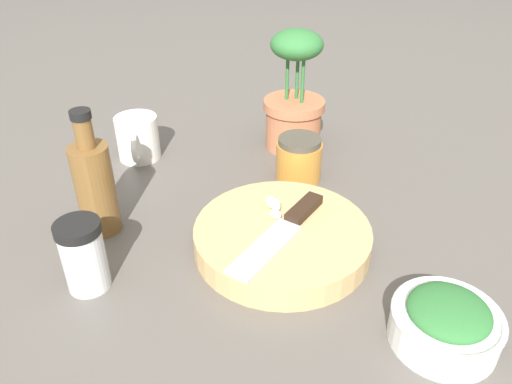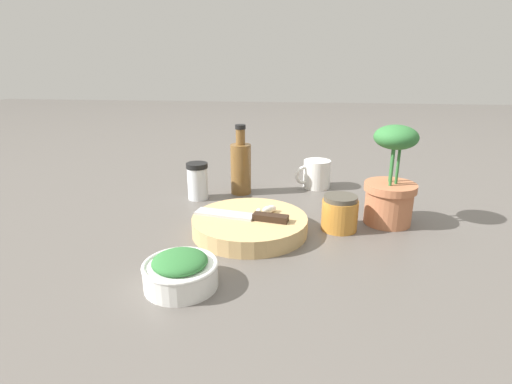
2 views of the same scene
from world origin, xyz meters
name	(u,v)px [view 2 (image 2 of 2)]	position (x,y,z in m)	size (l,w,h in m)	color
ground_plane	(269,224)	(0.00, 0.00, 0.00)	(5.00, 5.00, 0.00)	#56514C
cutting_board	(250,225)	(0.05, -0.03, 0.02)	(0.23, 0.23, 0.03)	tan
chef_knife	(247,216)	(0.05, -0.04, 0.04)	(0.07, 0.19, 0.01)	black
garlic_cloves	(267,210)	(0.02, 0.00, 0.04)	(0.04, 0.04, 0.02)	#F1EBCD
herb_bowl	(180,271)	(0.26, -0.11, 0.03)	(0.12, 0.12, 0.06)	silver
spice_jar	(198,181)	(-0.14, -0.19, 0.05)	(0.05, 0.05, 0.09)	silver
coffee_mug	(316,174)	(-0.27, 0.11, 0.04)	(0.07, 0.10, 0.08)	silver
honey_jar	(340,213)	(0.01, 0.15, 0.04)	(0.07, 0.07, 0.07)	#BC7A2D
oil_bottle	(241,167)	(-0.20, -0.09, 0.07)	(0.05, 0.05, 0.18)	brown
potted_herb	(391,184)	(-0.04, 0.25, 0.09)	(0.11, 0.11, 0.21)	#B26B47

